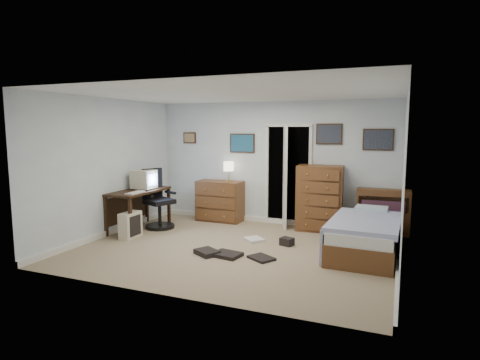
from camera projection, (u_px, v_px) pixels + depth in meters
name	position (u px, v px, depth m)	size (l,w,h in m)	color
floor	(235.00, 250.00, 6.55)	(5.00, 4.00, 0.02)	gray
computer_desk	(135.00, 199.00, 7.76)	(0.62, 1.35, 0.78)	black
crt_monitor	(144.00, 179.00, 7.81)	(0.40, 0.37, 0.37)	beige
keyboard	(135.00, 193.00, 7.31)	(0.16, 0.42, 0.02)	beige
pc_tower	(130.00, 225.00, 7.19)	(0.22, 0.44, 0.47)	beige
office_chair	(158.00, 205.00, 7.92)	(0.74, 0.74, 1.17)	black
media_stack	(182.00, 193.00, 9.46)	(0.17, 0.17, 0.87)	maroon
low_dresser	(220.00, 201.00, 8.52)	(0.96, 0.48, 0.85)	brown
table_lamp	(229.00, 167.00, 8.36)	(0.22, 0.22, 0.42)	gold
doorway	(292.00, 174.00, 8.38)	(0.96, 1.12, 2.05)	black
tall_dresser	(320.00, 198.00, 7.69)	(0.85, 0.50, 1.26)	brown
headboard_bookcase	(383.00, 211.00, 7.39)	(0.96, 0.29, 0.85)	brown
bed	(365.00, 235.00, 6.28)	(1.09, 1.93, 0.62)	brown
wall_posters	(299.00, 139.00, 7.93)	(4.38, 0.04, 0.60)	#331E11
floor_clutter	(241.00, 250.00, 6.39)	(1.38, 1.44, 0.13)	black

